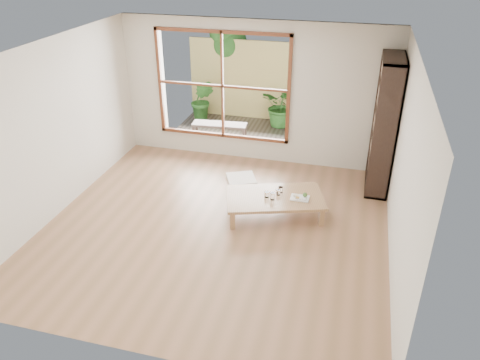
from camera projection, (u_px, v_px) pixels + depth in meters
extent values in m
plane|color=#A17150|center=(216.00, 226.00, 7.04)|extent=(5.00, 5.00, 0.00)
cube|color=#A57950|center=(275.00, 198.00, 7.18)|extent=(1.67, 1.26, 0.05)
cube|color=#A57950|center=(233.00, 220.00, 6.91)|extent=(0.09, 0.09, 0.28)
cube|color=#A57950|center=(231.00, 197.00, 7.52)|extent=(0.09, 0.09, 0.28)
cube|color=#A57950|center=(321.00, 217.00, 6.99)|extent=(0.09, 0.09, 0.28)
cube|color=#A57950|center=(312.00, 194.00, 7.59)|extent=(0.09, 0.09, 0.28)
cube|color=white|center=(241.00, 179.00, 8.26)|extent=(0.64, 0.64, 0.07)
cube|color=black|center=(384.00, 125.00, 7.61)|extent=(0.36, 1.01, 2.24)
cylinder|color=silver|center=(272.00, 196.00, 7.06)|extent=(0.07, 0.07, 0.12)
cylinder|color=silver|center=(278.00, 192.00, 7.19)|extent=(0.06, 0.06, 0.09)
cylinder|color=silver|center=(280.00, 190.00, 7.25)|extent=(0.07, 0.07, 0.09)
cylinder|color=silver|center=(267.00, 194.00, 7.13)|extent=(0.07, 0.07, 0.09)
cube|color=white|center=(300.00, 198.00, 7.11)|extent=(0.28, 0.20, 0.02)
sphere|color=#426F2C|center=(305.00, 195.00, 7.10)|extent=(0.07, 0.07, 0.07)
cube|color=#C5872E|center=(298.00, 198.00, 7.07)|extent=(0.05, 0.04, 0.03)
cube|color=beige|center=(296.00, 195.00, 7.14)|extent=(0.06, 0.05, 0.02)
cylinder|color=silver|center=(301.00, 199.00, 7.04)|extent=(0.16, 0.01, 0.01)
cube|color=#3B332A|center=(239.00, 134.00, 10.20)|extent=(2.80, 2.00, 0.05)
cube|color=black|center=(219.00, 125.00, 9.70)|extent=(1.15, 0.42, 0.05)
cube|color=black|center=(194.00, 133.00, 9.75)|extent=(0.06, 0.06, 0.31)
cube|color=black|center=(197.00, 129.00, 9.97)|extent=(0.06, 0.06, 0.31)
cube|color=black|center=(243.00, 136.00, 9.60)|extent=(0.06, 0.06, 0.31)
cube|color=black|center=(245.00, 132.00, 9.81)|extent=(0.06, 0.06, 0.31)
cube|color=tan|center=(250.00, 80.00, 10.63)|extent=(2.80, 0.06, 1.80)
imported|color=#2A5B21|center=(282.00, 106.00, 10.31)|extent=(1.06, 1.00, 0.94)
imported|color=#2A5B21|center=(202.00, 100.00, 10.62)|extent=(0.56, 0.46, 0.96)
cylinder|color=#4C3D2D|center=(224.00, 79.00, 11.08)|extent=(0.14, 0.14, 1.60)
sphere|color=#2A5B21|center=(229.00, 43.00, 10.65)|extent=(0.84, 0.84, 0.84)
sphere|color=#2A5B21|center=(218.00, 50.00, 10.88)|extent=(0.70, 0.70, 0.70)
sphere|color=#2A5B21|center=(223.00, 32.00, 10.47)|extent=(0.64, 0.64, 0.64)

